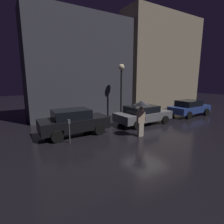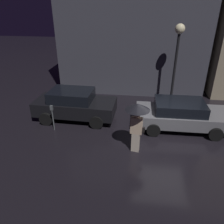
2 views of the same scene
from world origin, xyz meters
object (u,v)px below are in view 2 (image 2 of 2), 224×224
Objects in this scene: parked_car_black at (75,104)px; street_lamp_near at (178,46)px; parked_car_grey at (181,114)px; pedestrian_with_umbrella at (137,116)px; parking_meter at (53,115)px.

street_lamp_near is at bearing 26.31° from parked_car_black.
parked_car_black is 5.25m from parked_car_grey.
parked_car_black is at bearing 176.28° from parked_car_grey.
pedestrian_with_umbrella is at bearing -111.56° from street_lamp_near.
street_lamp_near is (1.86, 4.72, 1.81)m from pedestrian_with_umbrella.
parked_car_black reaches higher than parking_meter.
parked_car_grey is (5.24, -0.25, -0.08)m from parked_car_black.
parked_car_black is 0.91× the size of street_lamp_near.
pedestrian_with_umbrella is at bearing -134.86° from parked_car_grey.
street_lamp_near reaches higher than parking_meter.
parked_car_black is 1.43m from parking_meter.
pedestrian_with_umbrella is at bearing -35.19° from parked_car_black.
pedestrian_with_umbrella is (-2.05, -2.13, 0.86)m from parked_car_grey.
pedestrian_with_umbrella reaches higher than parked_car_black.
parked_car_black is at bearing -28.24° from pedestrian_with_umbrella.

